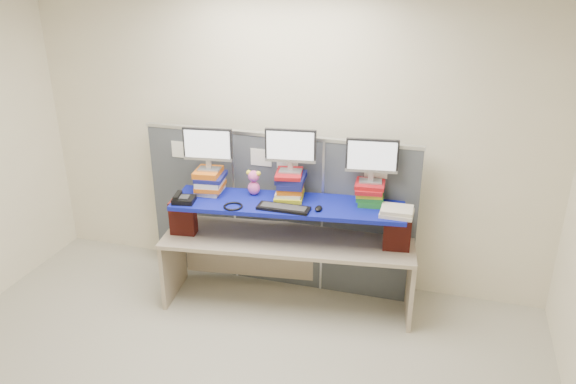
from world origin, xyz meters
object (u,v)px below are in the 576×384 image
(monitor_center, at_px, (290,148))
(keyboard, at_px, (284,208))
(desk_phone, at_px, (183,199))
(monitor_right, at_px, (372,158))
(blue_board, at_px, (288,205))
(monitor_left, at_px, (208,146))
(desk, at_px, (288,251))

(monitor_center, distance_m, keyboard, 0.52)
(desk_phone, bearing_deg, monitor_right, 5.91)
(monitor_right, height_order, keyboard, monitor_right)
(monitor_right, bearing_deg, desk_phone, -171.13)
(blue_board, relative_size, monitor_left, 4.56)
(desk, xyz_separation_m, desk_phone, (-0.88, -0.25, 0.51))
(blue_board, relative_size, monitor_right, 4.56)
(monitor_left, bearing_deg, monitor_center, -0.00)
(monitor_right, relative_size, desk_phone, 2.10)
(monitor_center, xyz_separation_m, desk_phone, (-0.86, -0.36, -0.43))
(monitor_left, height_order, monitor_right, monitor_left)
(desk, distance_m, monitor_center, 0.95)
(monitor_center, height_order, monitor_right, monitor_center)
(blue_board, bearing_deg, monitor_left, 170.80)
(monitor_center, xyz_separation_m, keyboard, (0.02, -0.26, -0.45))
(monitor_right, height_order, desk_phone, monitor_right)
(monitor_center, xyz_separation_m, monitor_right, (0.69, 0.09, -0.05))
(monitor_center, height_order, keyboard, monitor_center)
(monitor_left, xyz_separation_m, keyboard, (0.74, -0.17, -0.42))
(desk, bearing_deg, monitor_left, 170.80)
(desk, height_order, blue_board, blue_board)
(desk, distance_m, monitor_left, 1.18)
(blue_board, bearing_deg, keyboard, -95.98)
(desk, relative_size, monitor_left, 5.20)
(monitor_right, xyz_separation_m, desk_phone, (-1.55, -0.45, -0.38))
(monitor_left, bearing_deg, keyboard, -20.30)
(monitor_right, distance_m, desk_phone, 1.66)
(monitor_left, bearing_deg, monitor_right, -0.00)
(blue_board, height_order, desk_phone, desk_phone)
(monitor_left, relative_size, keyboard, 0.98)
(blue_board, distance_m, desk_phone, 0.91)
(desk_phone, bearing_deg, blue_board, 5.31)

